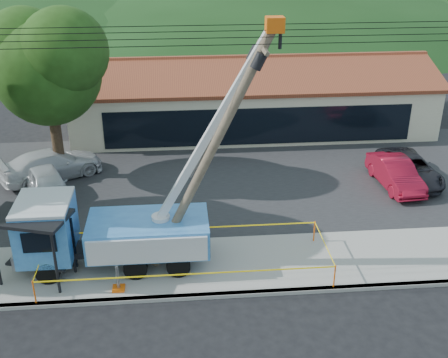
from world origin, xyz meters
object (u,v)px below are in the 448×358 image
car_white (54,179)px  leaning_pole (216,142)px  car_silver (50,199)px  car_dark (407,182)px  car_red (393,188)px  utility_truck (109,229)px  bus_shelter (34,231)px

car_white → leaning_pole: bearing=-166.7°
leaning_pole → car_silver: (-7.75, 6.32, -5.27)m
car_white → car_dark: size_ratio=1.10×
leaning_pole → car_red: leaning_pole is taller
utility_truck → car_silver: utility_truck is taller
bus_shelter → car_red: 17.70m
bus_shelter → utility_truck: bearing=29.2°
leaning_pole → bus_shelter: leaning_pole is taller
leaning_pole → bus_shelter: bearing=-176.8°
leaning_pole → car_white: bearing=133.0°
car_dark → car_silver: bearing=178.4°
utility_truck → car_silver: 7.32m
car_silver → car_white: size_ratio=0.82×
utility_truck → car_silver: size_ratio=2.32×
leaning_pole → car_white: 12.84m
car_silver → car_dark: (18.29, 0.36, 0.00)m
utility_truck → bus_shelter: (-2.65, -0.58, 0.42)m
car_red → car_dark: bearing=27.8°
leaning_pole → bus_shelter: size_ratio=2.94×
car_silver → car_red: size_ratio=0.99×
utility_truck → leaning_pole: bearing=-2.7°
utility_truck → car_white: utility_truck is taller
car_dark → car_white: bearing=171.5°
leaning_pole → car_white: leaning_pole is taller
bus_shelter → car_silver: (-0.97, 6.71, -2.15)m
bus_shelter → car_red: bus_shelter is taller
utility_truck → car_red: size_ratio=2.30×
car_silver → car_white: bearing=71.9°
car_silver → car_red: car_silver is taller
car_silver → car_red: bearing=-24.6°
utility_truck → car_red: 15.00m
car_white → car_dark: bearing=-125.4°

